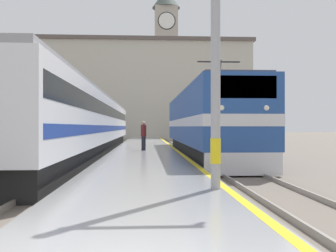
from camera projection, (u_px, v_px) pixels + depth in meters
The scene contains 10 objects.
ground_plane at pixel (145, 148), 33.42m from camera, with size 200.00×200.00×0.00m, color #70665B.
platform at pixel (145, 149), 28.43m from camera, with size 4.17×140.00×0.34m.
rail_track_near at pixel (193, 151), 28.62m from camera, with size 2.83×140.00×0.16m.
rail_track_far at pixel (94, 151), 28.22m from camera, with size 2.84×140.00×0.16m.
locomotive_train at pixel (204, 123), 23.30m from camera, with size 2.92×19.35×4.90m.
passenger_train at pixel (90, 123), 25.97m from camera, with size 2.92×35.74×3.76m.
catenary_mast at pixel (219, 25), 9.31m from camera, with size 2.09×0.25×7.80m.
person_on_platform at pixel (144, 135), 24.36m from camera, with size 0.34×0.34×1.81m.
clock_tower at pixel (166, 58), 66.22m from camera, with size 4.69×4.69×25.19m.
station_building at pixel (145, 90), 56.48m from camera, with size 30.03×8.08×14.00m.
Camera 1 is at (0.01, -3.48, 1.81)m, focal length 42.00 mm.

